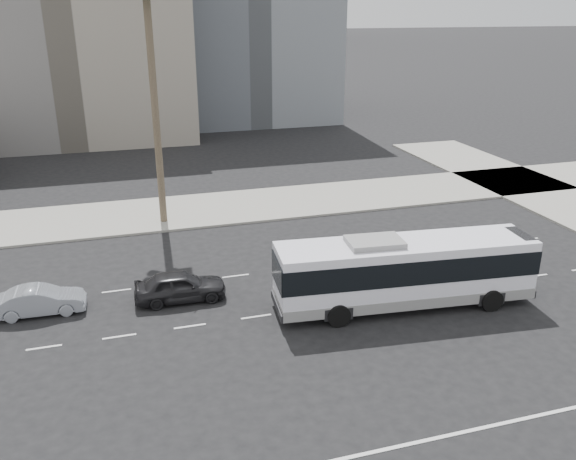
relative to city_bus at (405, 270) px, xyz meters
name	(u,v)px	position (x,y,z in m)	size (l,w,h in m)	color
ground	(319,308)	(-3.88, 0.86, -1.81)	(700.00, 700.00, 0.00)	black
sidewalk_north	(245,206)	(-3.88, 16.36, -1.73)	(120.00, 7.00, 0.15)	gray
midrise_beige_west	(67,49)	(-15.88, 45.86, 7.19)	(24.00, 18.00, 18.00)	slate
midrise_gray_center	(240,8)	(4.12, 52.86, 11.19)	(20.00, 20.00, 26.00)	#595E66
city_bus	(405,270)	(0.00, 0.00, 0.00)	(12.18, 3.80, 3.44)	white
car_a	(180,286)	(-9.93, 3.50, -1.08)	(4.29, 1.73, 1.46)	black
car_b	(40,301)	(-16.19, 4.01, -1.16)	(3.93, 1.37, 1.29)	#8F949E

